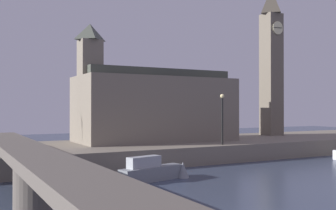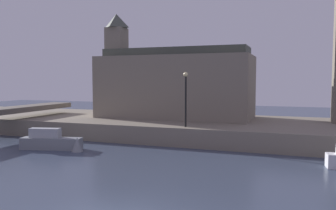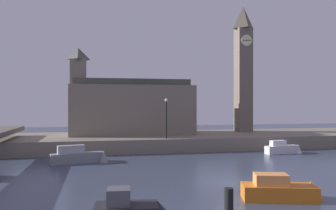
{
  "view_description": "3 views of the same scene",
  "coord_description": "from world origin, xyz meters",
  "views": [
    {
      "loc": [
        -21.96,
        -12.78,
        4.63
      ],
      "look_at": [
        -5.97,
        16.66,
        4.88
      ],
      "focal_mm": 42.85,
      "sensor_mm": 36.0,
      "label": 1
    },
    {
      "loc": [
        6.32,
        -11.01,
        5.23
      ],
      "look_at": [
        -4.23,
        18.0,
        2.96
      ],
      "focal_mm": 37.0,
      "sensor_mm": 36.0,
      "label": 2
    },
    {
      "loc": [
        -9.01,
        -21.02,
        5.22
      ],
      "look_at": [
        -1.13,
        16.48,
        5.12
      ],
      "focal_mm": 36.37,
      "sensor_mm": 36.0,
      "label": 3
    }
  ],
  "objects": [
    {
      "name": "far_embankment",
      "position": [
        0.0,
        20.0,
        0.75
      ],
      "size": [
        70.0,
        12.0,
        1.5
      ],
      "primitive_type": "cube",
      "color": "slate",
      "rests_on": "ground"
    },
    {
      "name": "streetlamp",
      "position": [
        -1.64,
        14.94,
        4.16
      ],
      "size": [
        0.36,
        0.36,
        4.32
      ],
      "color": "black",
      "rests_on": "far_embankment"
    },
    {
      "name": "parliament_hall",
      "position": [
        -5.06,
        21.43,
        4.86
      ],
      "size": [
        14.96,
        6.53,
        10.54
      ],
      "color": "slate",
      "rests_on": "far_embankment"
    },
    {
      "name": "boat_cruiser_grey",
      "position": [
        -10.44,
        10.11,
        0.59
      ],
      "size": [
        5.17,
        2.06,
        1.66
      ],
      "color": "gray",
      "rests_on": "ground"
    }
  ]
}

